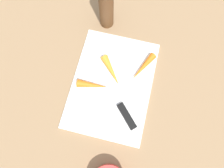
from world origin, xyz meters
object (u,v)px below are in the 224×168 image
Objects in this scene: carrot_longest at (143,67)px; pepper_grinder at (106,8)px; cutting_board at (112,85)px; carrot_shortest at (92,85)px; carrot_medium at (111,71)px; knife at (125,113)px.

pepper_grinder reaches higher than carrot_longest.
carrot_shortest reaches higher than cutting_board.
cutting_board is at bearing -21.41° from carrot_longest.
carrot_longest is at bearing 131.68° from cutting_board.
carrot_shortest is (0.06, -0.05, 0.00)m from carrot_medium.
carrot_medium is 0.08m from carrot_shortest.
carrot_longest is (-0.16, 0.03, 0.01)m from knife.
carrot_longest is at bearing 28.74° from carrot_shortest.
cutting_board is 0.07m from carrot_shortest.
cutting_board is at bearing 15.14° from carrot_shortest.
carrot_longest reaches higher than knife.
knife is 1.40× the size of carrot_medium.
carrot_medium is at bearing -12.82° from knife.
carrot_shortest is at bearing 3.60° from pepper_grinder.
pepper_grinder is at bearing -106.09° from carrot_longest.
knife is at bearing 17.83° from carrot_longest.
cutting_board is at bearing -7.15° from knife.
knife is 0.14m from carrot_shortest.
carrot_shortest is 0.87× the size of carrot_longest.
carrot_longest reaches higher than cutting_board.
carrot_shortest is at bearing -69.31° from cutting_board.
knife is 0.14m from carrot_medium.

